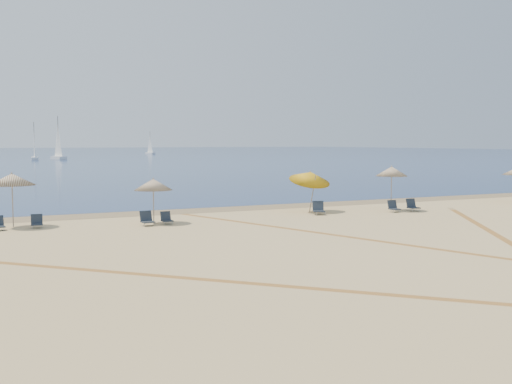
% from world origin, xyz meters
% --- Properties ---
extents(ocean, '(500.00, 500.00, 0.00)m').
position_xyz_m(ocean, '(0.00, 225.00, 0.01)').
color(ocean, '#0C2151').
rests_on(ocean, ground).
extents(wet_sand, '(500.00, 500.00, 0.00)m').
position_xyz_m(wet_sand, '(0.00, 24.00, 0.00)').
color(wet_sand, olive).
rests_on(wet_sand, ground).
extents(umbrella_1, '(2.15, 2.15, 2.58)m').
position_xyz_m(umbrella_1, '(-12.14, 20.99, 2.24)').
color(umbrella_1, gray).
rests_on(umbrella_1, ground).
extents(umbrella_2, '(1.88, 1.88, 2.25)m').
position_xyz_m(umbrella_2, '(-5.80, 19.47, 1.91)').
color(umbrella_2, gray).
rests_on(umbrella_2, ground).
extents(umbrella_3, '(2.35, 2.41, 2.64)m').
position_xyz_m(umbrella_3, '(3.63, 20.48, 2.02)').
color(umbrella_3, gray).
rests_on(umbrella_3, ground).
extents(umbrella_4, '(1.86, 1.86, 2.62)m').
position_xyz_m(umbrella_4, '(8.25, 19.07, 2.28)').
color(umbrella_4, gray).
rests_on(umbrella_4, ground).
extents(chair_2, '(0.57, 0.66, 0.63)m').
position_xyz_m(chair_2, '(-11.16, 20.26, 0.28)').
color(chair_2, black).
rests_on(chair_2, ground).
extents(chair_3, '(0.62, 0.71, 0.70)m').
position_xyz_m(chair_3, '(-6.32, 18.82, 0.31)').
color(chair_3, black).
rests_on(chair_3, ground).
extents(chair_4, '(0.52, 0.61, 0.61)m').
position_xyz_m(chair_4, '(-5.31, 18.98, 0.27)').
color(chair_4, black).
rests_on(chair_4, ground).
extents(chair_5, '(0.84, 0.90, 0.74)m').
position_xyz_m(chair_5, '(3.40, 19.16, 0.32)').
color(chair_5, black).
rests_on(chair_5, ground).
extents(chair_6, '(0.62, 0.70, 0.67)m').
position_xyz_m(chair_6, '(7.92, 18.41, 0.29)').
color(chair_6, black).
rests_on(chair_6, ground).
extents(chair_7, '(0.63, 0.72, 0.70)m').
position_xyz_m(chair_7, '(9.26, 18.39, 0.31)').
color(chair_7, black).
rests_on(chair_7, ground).
extents(sailboat_1, '(1.84, 5.72, 8.38)m').
position_xyz_m(sailboat_1, '(-0.55, 134.70, 2.54)').
color(sailboat_1, white).
rests_on(sailboat_1, ocean).
extents(sailboat_2, '(2.88, 6.81, 9.85)m').
position_xyz_m(sailboat_2, '(4.74, 136.02, 2.98)').
color(sailboat_2, white).
rests_on(sailboat_2, ocean).
extents(sailboat_3, '(2.09, 5.12, 7.42)m').
position_xyz_m(sailboat_3, '(39.84, 185.95, 2.24)').
color(sailboat_3, white).
rests_on(sailboat_3, ocean).
extents(tire_tracks, '(55.58, 43.57, 0.00)m').
position_xyz_m(tire_tracks, '(-1.94, 9.12, 0.00)').
color(tire_tracks, tan).
rests_on(tire_tracks, ground).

